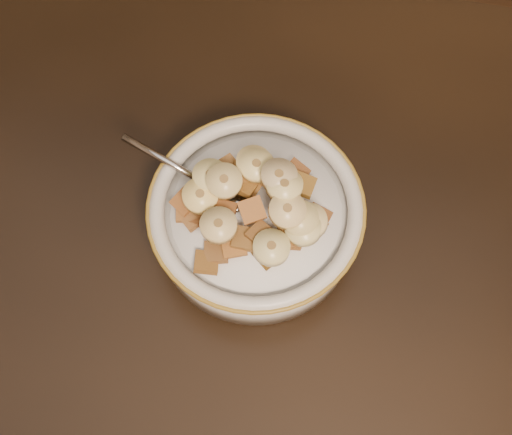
# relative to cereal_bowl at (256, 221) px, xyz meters

# --- Properties ---
(floor) EXTENTS (4.00, 4.50, 0.10)m
(floor) POSITION_rel_cereal_bowl_xyz_m (-0.25, -0.13, -0.82)
(floor) COLOR #422816
(floor) RESTS_ON ground
(cereal_bowl) EXTENTS (0.18, 0.18, 0.04)m
(cereal_bowl) POSITION_rel_cereal_bowl_xyz_m (0.00, 0.00, 0.00)
(cereal_bowl) COLOR beige
(cereal_bowl) RESTS_ON table
(milk) EXTENTS (0.15, 0.15, 0.00)m
(milk) POSITION_rel_cereal_bowl_xyz_m (0.00, 0.00, 0.02)
(milk) COLOR white
(milk) RESTS_ON cereal_bowl
(spoon) EXTENTS (0.05, 0.04, 0.01)m
(spoon) POSITION_rel_cereal_bowl_xyz_m (-0.03, 0.01, 0.03)
(spoon) COLOR #A8A8A8
(spoon) RESTS_ON cereal_bowl
(cereal_square_0) EXTENTS (0.02, 0.02, 0.01)m
(cereal_square_0) POSITION_rel_cereal_bowl_xyz_m (-0.01, 0.04, 0.04)
(cereal_square_0) COLOR brown
(cereal_square_0) RESTS_ON milk
(cereal_square_1) EXTENTS (0.03, 0.03, 0.01)m
(cereal_square_1) POSITION_rel_cereal_bowl_xyz_m (0.02, -0.04, 0.03)
(cereal_square_1) COLOR brown
(cereal_square_1) RESTS_ON milk
(cereal_square_2) EXTENTS (0.02, 0.02, 0.01)m
(cereal_square_2) POSITION_rel_cereal_bowl_xyz_m (-0.03, -0.05, 0.03)
(cereal_square_2) COLOR brown
(cereal_square_2) RESTS_ON milk
(cereal_square_3) EXTENTS (0.03, 0.03, 0.01)m
(cereal_square_3) POSITION_rel_cereal_bowl_xyz_m (0.05, -0.00, 0.03)
(cereal_square_3) COLOR #975E18
(cereal_square_3) RESTS_ON milk
(cereal_square_4) EXTENTS (0.03, 0.03, 0.01)m
(cereal_square_4) POSITION_rel_cereal_bowl_xyz_m (-0.06, -0.01, 0.03)
(cereal_square_4) COLOR brown
(cereal_square_4) RESTS_ON milk
(cereal_square_5) EXTENTS (0.03, 0.03, 0.01)m
(cereal_square_5) POSITION_rel_cereal_bowl_xyz_m (-0.03, 0.02, 0.04)
(cereal_square_5) COLOR brown
(cereal_square_5) RESTS_ON milk
(cereal_square_6) EXTENTS (0.03, 0.03, 0.01)m
(cereal_square_6) POSITION_rel_cereal_bowl_xyz_m (-0.05, -0.02, 0.03)
(cereal_square_6) COLOR brown
(cereal_square_6) RESTS_ON milk
(cereal_square_7) EXTENTS (0.03, 0.03, 0.01)m
(cereal_square_7) POSITION_rel_cereal_bowl_xyz_m (-0.01, 0.03, 0.04)
(cereal_square_7) COLOR #966223
(cereal_square_7) RESTS_ON milk
(cereal_square_8) EXTENTS (0.02, 0.02, 0.01)m
(cereal_square_8) POSITION_rel_cereal_bowl_xyz_m (-0.06, -0.01, 0.03)
(cereal_square_8) COLOR #935323
(cereal_square_8) RESTS_ON milk
(cereal_square_9) EXTENTS (0.02, 0.02, 0.01)m
(cereal_square_9) POSITION_rel_cereal_bowl_xyz_m (-0.03, -0.01, 0.04)
(cereal_square_9) COLOR brown
(cereal_square_9) RESTS_ON milk
(cereal_square_10) EXTENTS (0.03, 0.03, 0.01)m
(cereal_square_10) POSITION_rel_cereal_bowl_xyz_m (0.05, 0.00, 0.03)
(cereal_square_10) COLOR brown
(cereal_square_10) RESTS_ON milk
(cereal_square_11) EXTENTS (0.02, 0.02, 0.01)m
(cereal_square_11) POSITION_rel_cereal_bowl_xyz_m (0.03, -0.02, 0.03)
(cereal_square_11) COLOR #965D20
(cereal_square_11) RESTS_ON milk
(cereal_square_12) EXTENTS (0.03, 0.03, 0.01)m
(cereal_square_12) POSITION_rel_cereal_bowl_xyz_m (-0.03, 0.03, 0.03)
(cereal_square_12) COLOR #8F5F2F
(cereal_square_12) RESTS_ON milk
(cereal_square_13) EXTENTS (0.03, 0.03, 0.01)m
(cereal_square_13) POSITION_rel_cereal_bowl_xyz_m (-0.01, -0.04, 0.03)
(cereal_square_13) COLOR #8D5B1E
(cereal_square_13) RESTS_ON milk
(cereal_square_14) EXTENTS (0.03, 0.03, 0.01)m
(cereal_square_14) POSITION_rel_cereal_bowl_xyz_m (-0.01, 0.03, 0.03)
(cereal_square_14) COLOR brown
(cereal_square_14) RESTS_ON milk
(cereal_square_15) EXTENTS (0.03, 0.03, 0.01)m
(cereal_square_15) POSITION_rel_cereal_bowl_xyz_m (-0.01, 0.01, 0.04)
(cereal_square_15) COLOR brown
(cereal_square_15) RESTS_ON milk
(cereal_square_16) EXTENTS (0.03, 0.03, 0.01)m
(cereal_square_16) POSITION_rel_cereal_bowl_xyz_m (0.01, -0.03, 0.04)
(cereal_square_16) COLOR brown
(cereal_square_16) RESTS_ON milk
(cereal_square_17) EXTENTS (0.02, 0.02, 0.01)m
(cereal_square_17) POSITION_rel_cereal_bowl_xyz_m (-0.03, -0.06, 0.03)
(cereal_square_17) COLOR brown
(cereal_square_17) RESTS_ON milk
(cereal_square_18) EXTENTS (0.03, 0.03, 0.01)m
(cereal_square_18) POSITION_rel_cereal_bowl_xyz_m (0.03, 0.04, 0.03)
(cereal_square_18) COLOR brown
(cereal_square_18) RESTS_ON milk
(cereal_square_19) EXTENTS (0.03, 0.03, 0.01)m
(cereal_square_19) POSITION_rel_cereal_bowl_xyz_m (-0.00, -0.01, 0.05)
(cereal_square_19) COLOR #985920
(cereal_square_19) RESTS_ON milk
(cereal_square_20) EXTENTS (0.03, 0.03, 0.01)m
(cereal_square_20) POSITION_rel_cereal_bowl_xyz_m (-0.02, 0.02, 0.04)
(cereal_square_20) COLOR brown
(cereal_square_20) RESTS_ON milk
(cereal_square_21) EXTENTS (0.03, 0.03, 0.01)m
(cereal_square_21) POSITION_rel_cereal_bowl_xyz_m (-0.01, 0.02, 0.04)
(cereal_square_21) COLOR brown
(cereal_square_21) RESTS_ON milk
(cereal_square_22) EXTENTS (0.03, 0.03, 0.01)m
(cereal_square_22) POSITION_rel_cereal_bowl_xyz_m (0.01, 0.03, 0.04)
(cereal_square_22) COLOR brown
(cereal_square_22) RESTS_ON milk
(cereal_square_23) EXTENTS (0.02, 0.02, 0.01)m
(cereal_square_23) POSITION_rel_cereal_bowl_xyz_m (0.04, 0.03, 0.03)
(cereal_square_23) COLOR brown
(cereal_square_23) RESTS_ON milk
(cereal_square_24) EXTENTS (0.02, 0.02, 0.01)m
(cereal_square_24) POSITION_rel_cereal_bowl_xyz_m (-0.05, -0.01, 0.03)
(cereal_square_24) COLOR brown
(cereal_square_24) RESTS_ON milk
(cereal_square_25) EXTENTS (0.02, 0.02, 0.01)m
(cereal_square_25) POSITION_rel_cereal_bowl_xyz_m (-0.00, -0.03, 0.04)
(cereal_square_25) COLOR brown
(cereal_square_25) RESTS_ON milk
(cereal_square_26) EXTENTS (0.03, 0.03, 0.01)m
(cereal_square_26) POSITION_rel_cereal_bowl_xyz_m (0.02, -0.00, 0.04)
(cereal_square_26) COLOR brown
(cereal_square_26) RESTS_ON milk
(banana_slice_0) EXTENTS (0.04, 0.04, 0.01)m
(banana_slice_0) POSITION_rel_cereal_bowl_xyz_m (-0.01, 0.03, 0.05)
(banana_slice_0) COLOR #EED688
(banana_slice_0) RESTS_ON milk
(banana_slice_1) EXTENTS (0.04, 0.04, 0.01)m
(banana_slice_1) POSITION_rel_cereal_bowl_xyz_m (-0.03, 0.01, 0.05)
(banana_slice_1) COLOR #E2CC81
(banana_slice_1) RESTS_ON milk
(banana_slice_2) EXTENTS (0.04, 0.04, 0.01)m
(banana_slice_2) POSITION_rel_cereal_bowl_xyz_m (0.03, -0.01, 0.05)
(banana_slice_2) COLOR #DFC27B
(banana_slice_2) RESTS_ON milk
(banana_slice_3) EXTENTS (0.04, 0.04, 0.01)m
(banana_slice_3) POSITION_rel_cereal_bowl_xyz_m (0.02, -0.04, 0.04)
(banana_slice_3) COLOR beige
(banana_slice_3) RESTS_ON milk
(banana_slice_4) EXTENTS (0.04, 0.04, 0.01)m
(banana_slice_4) POSITION_rel_cereal_bowl_xyz_m (-0.05, -0.00, 0.04)
(banana_slice_4) COLOR #EDD374
(banana_slice_4) RESTS_ON milk
(banana_slice_5) EXTENTS (0.04, 0.04, 0.01)m
(banana_slice_5) POSITION_rel_cereal_bowl_xyz_m (-0.03, -0.03, 0.05)
(banana_slice_5) COLOR #E5CC82
(banana_slice_5) RESTS_ON milk
(banana_slice_6) EXTENTS (0.04, 0.04, 0.01)m
(banana_slice_6) POSITION_rel_cereal_bowl_xyz_m (-0.01, 0.03, 0.05)
(banana_slice_6) COLOR #E1C177
(banana_slice_6) RESTS_ON milk
(banana_slice_7) EXTENTS (0.04, 0.04, 0.01)m
(banana_slice_7) POSITION_rel_cereal_bowl_xyz_m (0.04, -0.01, 0.05)
(banana_slice_7) COLOR #D6BC7B
(banana_slice_7) RESTS_ON milk
(banana_slice_8) EXTENTS (0.04, 0.04, 0.01)m
(banana_slice_8) POSITION_rel_cereal_bowl_xyz_m (0.02, 0.01, 0.06)
(banana_slice_8) COLOR #F5EA9B
(banana_slice_8) RESTS_ON milk
(banana_slice_9) EXTENTS (0.03, 0.03, 0.02)m
(banana_slice_9) POSITION_rel_cereal_bowl_xyz_m (0.04, -0.02, 0.04)
(banana_slice_9) COLOR #D3C97F
(banana_slice_9) RESTS_ON milk
(banana_slice_10) EXTENTS (0.04, 0.04, 0.01)m
(banana_slice_10) POSITION_rel_cereal_bowl_xyz_m (-0.04, 0.01, 0.04)
(banana_slice_10) COLOR #EADB76
(banana_slice_10) RESTS_ON milk
(banana_slice_11) EXTENTS (0.04, 0.04, 0.01)m
(banana_slice_11) POSITION_rel_cereal_bowl_xyz_m (0.02, 0.02, 0.05)
(banana_slice_11) COLOR #CBBA88
(banana_slice_11) RESTS_ON milk
(banana_slice_12) EXTENTS (0.04, 0.04, 0.02)m
(banana_slice_12) POSITION_rel_cereal_bowl_xyz_m (0.05, -0.01, 0.04)
(banana_slice_12) COLOR #CFC280
(banana_slice_12) RESTS_ON milk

